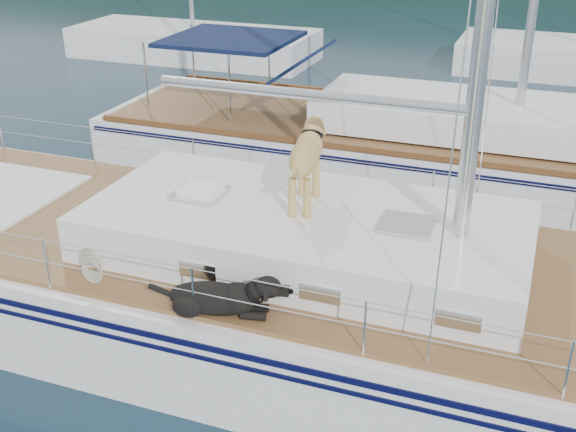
% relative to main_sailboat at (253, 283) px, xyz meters
% --- Properties ---
extents(ground, '(120.00, 120.00, 0.00)m').
position_rel_main_sailboat_xyz_m(ground, '(-0.10, 0.00, -0.68)').
color(ground, black).
rests_on(ground, ground).
extents(main_sailboat, '(12.00, 3.81, 14.01)m').
position_rel_main_sailboat_xyz_m(main_sailboat, '(0.00, 0.00, 0.00)').
color(main_sailboat, white).
rests_on(main_sailboat, ground).
extents(neighbor_sailboat, '(11.00, 3.50, 13.30)m').
position_rel_main_sailboat_xyz_m(neighbor_sailboat, '(0.42, 5.77, -0.05)').
color(neighbor_sailboat, white).
rests_on(neighbor_sailboat, ground).
extents(bg_boat_west, '(8.00, 3.00, 11.65)m').
position_rel_main_sailboat_xyz_m(bg_boat_west, '(-8.10, 14.00, -0.23)').
color(bg_boat_west, white).
rests_on(bg_boat_west, ground).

